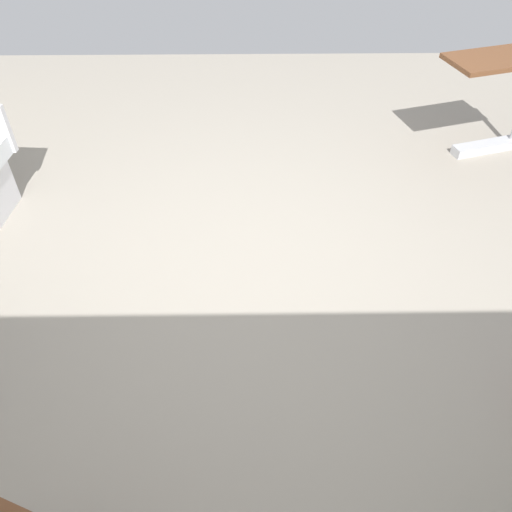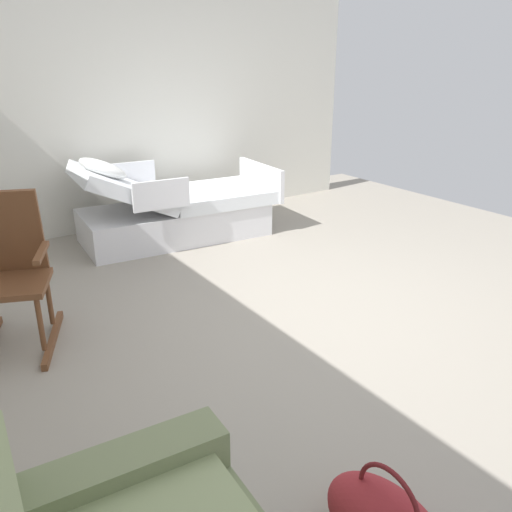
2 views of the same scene
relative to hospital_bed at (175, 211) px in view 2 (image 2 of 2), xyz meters
The scene contains 4 objects.
ground_plane 2.26m from the hospital_bed, behind, with size 7.40×7.40×0.00m, color gray.
side_wall 1.31m from the hospital_bed, ahead, with size 0.10×5.55×2.70m, color silver.
hospital_bed is the anchor object (origin of this frame).
rocking_chair 2.35m from the hospital_bed, 127.21° to the left, with size 0.88×0.72×1.05m.
Camera 2 is at (-2.77, 2.37, 1.86)m, focal length 36.82 mm.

